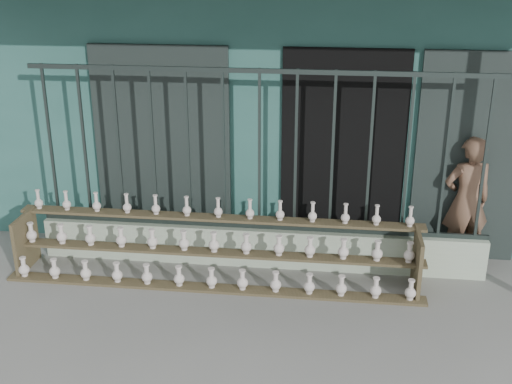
# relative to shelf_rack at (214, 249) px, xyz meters

# --- Properties ---
(ground) EXTENTS (60.00, 60.00, 0.00)m
(ground) POSITION_rel_shelf_rack_xyz_m (0.44, -0.88, -0.36)
(ground) COLOR slate
(workshop_building) EXTENTS (7.40, 6.60, 3.21)m
(workshop_building) POSITION_rel_shelf_rack_xyz_m (0.44, 3.35, 1.26)
(workshop_building) COLOR #2C5D55
(workshop_building) RESTS_ON ground
(parapet_wall) EXTENTS (5.00, 0.20, 0.45)m
(parapet_wall) POSITION_rel_shelf_rack_xyz_m (0.44, 0.42, -0.14)
(parapet_wall) COLOR #AEC0A5
(parapet_wall) RESTS_ON ground
(security_fence) EXTENTS (5.00, 0.04, 1.80)m
(security_fence) POSITION_rel_shelf_rack_xyz_m (0.44, 0.42, 0.99)
(security_fence) COLOR #283330
(security_fence) RESTS_ON parapet_wall
(shelf_rack) EXTENTS (4.50, 0.68, 0.85)m
(shelf_rack) POSITION_rel_shelf_rack_xyz_m (0.00, 0.00, 0.00)
(shelf_rack) COLOR brown
(shelf_rack) RESTS_ON ground
(elderly_woman) EXTENTS (0.61, 0.47, 1.50)m
(elderly_woman) POSITION_rel_shelf_rack_xyz_m (2.74, 0.77, 0.39)
(elderly_woman) COLOR brown
(elderly_woman) RESTS_ON ground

